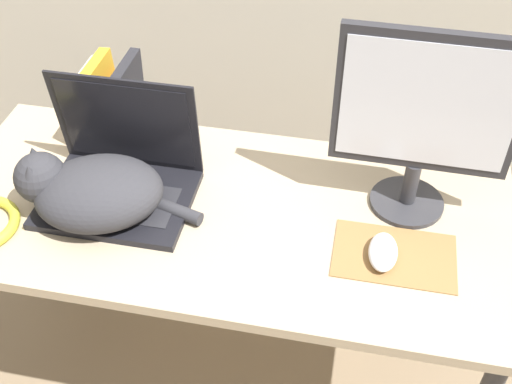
{
  "coord_description": "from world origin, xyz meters",
  "views": [
    {
      "loc": [
        0.29,
        -0.75,
        1.77
      ],
      "look_at": [
        0.08,
        0.28,
        0.81
      ],
      "focal_mm": 45.0,
      "sensor_mm": 36.0,
      "label": 1
    }
  ],
  "objects_px": {
    "laptop": "(120,176)",
    "computer_mouse": "(383,252)",
    "cat": "(91,191)",
    "book_row": "(113,107)",
    "external_monitor": "(425,118)"
  },
  "relations": [
    {
      "from": "book_row",
      "to": "computer_mouse",
      "type": "bearing_deg",
      "value": -21.42
    },
    {
      "from": "external_monitor",
      "to": "computer_mouse",
      "type": "height_order",
      "value": "external_monitor"
    },
    {
      "from": "laptop",
      "to": "external_monitor",
      "type": "height_order",
      "value": "external_monitor"
    },
    {
      "from": "external_monitor",
      "to": "computer_mouse",
      "type": "bearing_deg",
      "value": -104.35
    },
    {
      "from": "laptop",
      "to": "cat",
      "type": "bearing_deg",
      "value": -112.66
    },
    {
      "from": "cat",
      "to": "book_row",
      "type": "distance_m",
      "value": 0.28
    },
    {
      "from": "cat",
      "to": "computer_mouse",
      "type": "xyz_separation_m",
      "value": [
        0.67,
        -0.01,
        -0.05
      ]
    },
    {
      "from": "laptop",
      "to": "computer_mouse",
      "type": "height_order",
      "value": "laptop"
    },
    {
      "from": "cat",
      "to": "computer_mouse",
      "type": "distance_m",
      "value": 0.67
    },
    {
      "from": "cat",
      "to": "book_row",
      "type": "height_order",
      "value": "book_row"
    },
    {
      "from": "computer_mouse",
      "to": "book_row",
      "type": "height_order",
      "value": "book_row"
    },
    {
      "from": "external_monitor",
      "to": "book_row",
      "type": "relative_size",
      "value": 1.84
    },
    {
      "from": "laptop",
      "to": "computer_mouse",
      "type": "bearing_deg",
      "value": -8.26
    },
    {
      "from": "laptop",
      "to": "external_monitor",
      "type": "distance_m",
      "value": 0.71
    },
    {
      "from": "external_monitor",
      "to": "book_row",
      "type": "xyz_separation_m",
      "value": [
        -0.76,
        0.09,
        -0.14
      ]
    }
  ]
}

